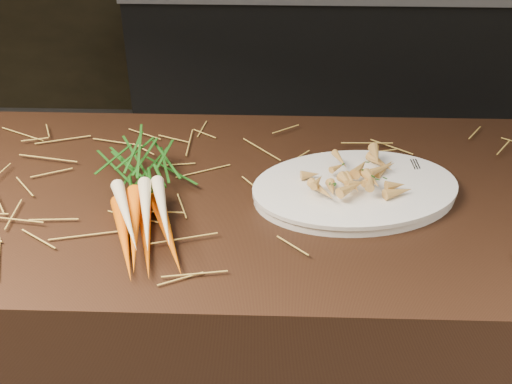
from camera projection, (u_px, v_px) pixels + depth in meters
main_counter at (245, 348)px, 1.55m from camera, size 2.40×0.70×0.90m
back_counter at (325, 64)px, 3.13m from camera, size 1.82×0.62×0.84m
straw_bedding at (243, 189)px, 1.30m from camera, size 1.40×0.60×0.02m
root_veg_bunch at (140, 186)px, 1.25m from camera, size 0.24×0.46×0.08m
serving_platter at (355, 192)px, 1.28m from camera, size 0.45×0.34×0.02m
roasted_veg_heap at (356, 177)px, 1.27m from camera, size 0.22×0.18×0.05m
serving_fork at (429, 185)px, 1.28m from camera, size 0.02×0.16×0.00m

